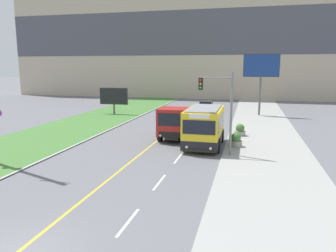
{
  "coord_description": "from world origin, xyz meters",
  "views": [
    {
      "loc": [
        7.09,
        -7.92,
        5.97
      ],
      "look_at": [
        1.1,
        16.32,
        1.4
      ],
      "focal_mm": 35.0,
      "sensor_mm": 36.0,
      "label": 1
    }
  ],
  "objects_px": {
    "city_bus": "(204,127)",
    "planter_round_near": "(236,140)",
    "dump_truck": "(177,123)",
    "traffic_light_mast": "(221,103)",
    "car_distant": "(206,107)",
    "billboard_large": "(261,69)",
    "billboard_small": "(114,97)",
    "planter_round_second": "(240,130)"
  },
  "relations": [
    {
      "from": "city_bus",
      "to": "dump_truck",
      "type": "height_order",
      "value": "city_bus"
    },
    {
      "from": "planter_round_second",
      "to": "planter_round_near",
      "type": "bearing_deg",
      "value": -92.57
    },
    {
      "from": "dump_truck",
      "to": "car_distant",
      "type": "bearing_deg",
      "value": 89.18
    },
    {
      "from": "planter_round_second",
      "to": "billboard_small",
      "type": "bearing_deg",
      "value": 148.21
    },
    {
      "from": "planter_round_near",
      "to": "planter_round_second",
      "type": "xyz_separation_m",
      "value": [
        0.18,
        4.07,
        -0.01
      ]
    },
    {
      "from": "car_distant",
      "to": "planter_round_near",
      "type": "xyz_separation_m",
      "value": [
        4.63,
        -18.76,
        -0.15
      ]
    },
    {
      "from": "car_distant",
      "to": "planter_round_second",
      "type": "bearing_deg",
      "value": -71.86
    },
    {
      "from": "planter_round_near",
      "to": "planter_round_second",
      "type": "distance_m",
      "value": 4.07
    },
    {
      "from": "city_bus",
      "to": "billboard_large",
      "type": "xyz_separation_m",
      "value": [
        4.44,
        17.25,
        4.21
      ]
    },
    {
      "from": "billboard_large",
      "to": "car_distant",
      "type": "bearing_deg",
      "value": 164.54
    },
    {
      "from": "city_bus",
      "to": "car_distant",
      "type": "relative_size",
      "value": 1.3
    },
    {
      "from": "dump_truck",
      "to": "billboard_large",
      "type": "bearing_deg",
      "value": 65.47
    },
    {
      "from": "traffic_light_mast",
      "to": "car_distant",
      "type": "bearing_deg",
      "value": 99.81
    },
    {
      "from": "billboard_large",
      "to": "planter_round_second",
      "type": "height_order",
      "value": "billboard_large"
    },
    {
      "from": "dump_truck",
      "to": "traffic_light_mast",
      "type": "distance_m",
      "value": 6.09
    },
    {
      "from": "planter_round_second",
      "to": "car_distant",
      "type": "bearing_deg",
      "value": 108.14
    },
    {
      "from": "traffic_light_mast",
      "to": "planter_round_near",
      "type": "height_order",
      "value": "traffic_light_mast"
    },
    {
      "from": "planter_round_near",
      "to": "traffic_light_mast",
      "type": "bearing_deg",
      "value": -111.43
    },
    {
      "from": "city_bus",
      "to": "planter_round_second",
      "type": "relative_size",
      "value": 5.46
    },
    {
      "from": "traffic_light_mast",
      "to": "billboard_small",
      "type": "bearing_deg",
      "value": 131.98
    },
    {
      "from": "billboard_large",
      "to": "planter_round_second",
      "type": "relative_size",
      "value": 7.27
    },
    {
      "from": "dump_truck",
      "to": "traffic_light_mast",
      "type": "bearing_deg",
      "value": -46.29
    },
    {
      "from": "billboard_large",
      "to": "planter_round_near",
      "type": "distance_m",
      "value": 17.8
    },
    {
      "from": "car_distant",
      "to": "billboard_large",
      "type": "height_order",
      "value": "billboard_large"
    },
    {
      "from": "city_bus",
      "to": "billboard_small",
      "type": "relative_size",
      "value": 1.51
    },
    {
      "from": "city_bus",
      "to": "billboard_large",
      "type": "relative_size",
      "value": 0.75
    },
    {
      "from": "car_distant",
      "to": "planter_round_second",
      "type": "height_order",
      "value": "car_distant"
    },
    {
      "from": "dump_truck",
      "to": "planter_round_near",
      "type": "height_order",
      "value": "dump_truck"
    },
    {
      "from": "billboard_large",
      "to": "billboard_small",
      "type": "bearing_deg",
      "value": -170.42
    },
    {
      "from": "city_bus",
      "to": "billboard_small",
      "type": "bearing_deg",
      "value": 133.1
    },
    {
      "from": "billboard_small",
      "to": "traffic_light_mast",
      "type": "bearing_deg",
      "value": -48.02
    },
    {
      "from": "billboard_large",
      "to": "planter_round_near",
      "type": "relative_size",
      "value": 7.13
    },
    {
      "from": "billboard_large",
      "to": "planter_round_near",
      "type": "bearing_deg",
      "value": -97.05
    },
    {
      "from": "traffic_light_mast",
      "to": "billboard_small",
      "type": "height_order",
      "value": "traffic_light_mast"
    },
    {
      "from": "billboard_small",
      "to": "planter_round_near",
      "type": "height_order",
      "value": "billboard_small"
    },
    {
      "from": "city_bus",
      "to": "planter_round_near",
      "type": "xyz_separation_m",
      "value": [
        2.34,
        0.34,
        -0.96
      ]
    },
    {
      "from": "planter_round_near",
      "to": "billboard_small",
      "type": "bearing_deg",
      "value": 138.44
    },
    {
      "from": "billboard_small",
      "to": "planter_round_second",
      "type": "height_order",
      "value": "billboard_small"
    },
    {
      "from": "planter_round_second",
      "to": "traffic_light_mast",
      "type": "bearing_deg",
      "value": -99.96
    },
    {
      "from": "car_distant",
      "to": "billboard_small",
      "type": "height_order",
      "value": "billboard_small"
    },
    {
      "from": "billboard_small",
      "to": "city_bus",
      "type": "bearing_deg",
      "value": -46.9
    },
    {
      "from": "city_bus",
      "to": "planter_round_near",
      "type": "height_order",
      "value": "city_bus"
    }
  ]
}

